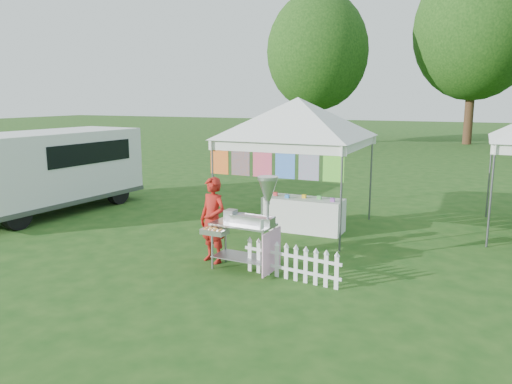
% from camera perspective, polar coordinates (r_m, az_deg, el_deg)
% --- Properties ---
extents(ground, '(120.00, 120.00, 0.00)m').
position_cam_1_polar(ground, '(8.72, -3.29, -9.36)').
color(ground, '#1A4413').
rests_on(ground, ground).
extents(canopy_main, '(4.24, 4.24, 3.45)m').
position_cam_1_polar(canopy_main, '(11.40, 4.81, 10.68)').
color(canopy_main, '#59595E').
rests_on(canopy_main, ground).
extents(tree_left, '(6.40, 6.40, 9.53)m').
position_cam_1_polar(tree_left, '(32.87, 7.04, 15.64)').
color(tree_left, '#352213').
rests_on(tree_left, ground).
extents(tree_mid, '(7.60, 7.60, 11.52)m').
position_cam_1_polar(tree_mid, '(35.50, 23.79, 16.58)').
color(tree_mid, '#352213').
rests_on(tree_mid, ground).
extents(donut_cart, '(1.26, 0.78, 1.69)m').
position_cam_1_polar(donut_cart, '(8.57, -0.49, -2.74)').
color(donut_cart, gray).
rests_on(donut_cart, ground).
extents(vendor, '(0.66, 0.52, 1.58)m').
position_cam_1_polar(vendor, '(9.16, -4.95, -3.21)').
color(vendor, '#A11A13').
rests_on(vendor, ground).
extents(cargo_van, '(2.44, 5.23, 2.11)m').
position_cam_1_polar(cargo_van, '(14.28, -22.35, 2.48)').
color(cargo_van, white).
rests_on(cargo_van, ground).
extents(picket_fence, '(1.79, 0.26, 0.56)m').
position_cam_1_polar(picket_fence, '(8.37, 4.02, -8.14)').
color(picket_fence, white).
rests_on(picket_fence, ground).
extents(display_table, '(1.80, 0.70, 0.76)m').
position_cam_1_polar(display_table, '(11.39, 5.43, -2.57)').
color(display_table, white).
rests_on(display_table, ground).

